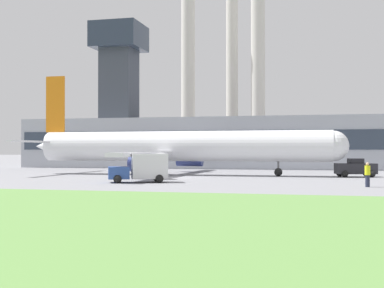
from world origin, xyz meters
name	(u,v)px	position (x,y,z in m)	size (l,w,h in m)	color
ground_plane	(173,178)	(0.00, 0.00, 0.00)	(400.00, 400.00, 0.00)	gray
terminal_building	(212,136)	(-2.02, 28.70, 4.84)	(62.32, 11.28, 22.70)	#9EA3AD
smokestack_left	(188,65)	(-12.64, 55.39, 20.21)	(3.22, 3.22, 40.15)	beige
smokestack_right	(232,70)	(-4.14, 59.22, 19.45)	(2.84, 2.84, 38.67)	beige
smokestack_far	(258,53)	(1.83, 54.63, 21.93)	(3.17, 3.17, 43.60)	beige
airplane	(178,147)	(-1.00, 5.43, 3.10)	(35.25, 31.32, 11.28)	silver
pushback_tug	(356,169)	(17.59, 5.83, 0.84)	(4.29, 3.03, 1.88)	#232328
baggage_truck	(142,168)	(-0.50, -7.83, 1.18)	(5.36, 3.90, 2.41)	#2D4C93
ground_crew_person	(368,174)	(17.61, -9.18, 0.94)	(0.50, 0.50, 1.83)	#23283D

